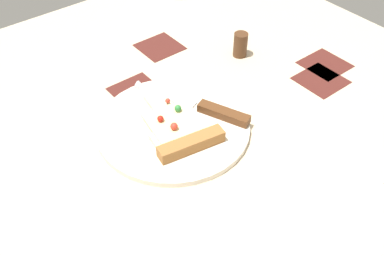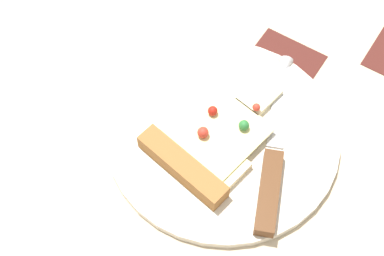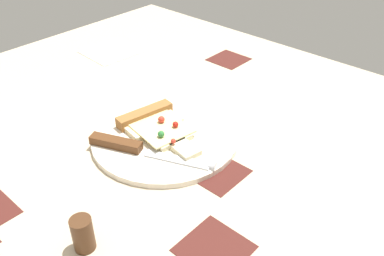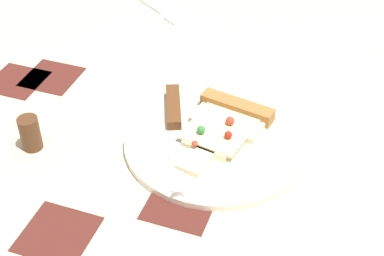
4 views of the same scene
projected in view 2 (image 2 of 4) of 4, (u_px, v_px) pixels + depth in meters
The scene contains 4 objects.
ground_plane at pixel (225, 181), 68.10cm from camera, with size 116.27×116.27×3.00cm.
plate at pixel (223, 135), 68.96cm from camera, with size 27.94×27.94×1.09cm, color silver.
pizza_slice at pixel (209, 143), 66.84cm from camera, with size 12.60×18.50×2.63cm.
knife at pixel (274, 156), 66.16cm from camera, with size 11.19×22.95×2.45cm.
Camera 2 is at (12.83, -26.81, 60.22)cm, focal length 53.69 mm.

